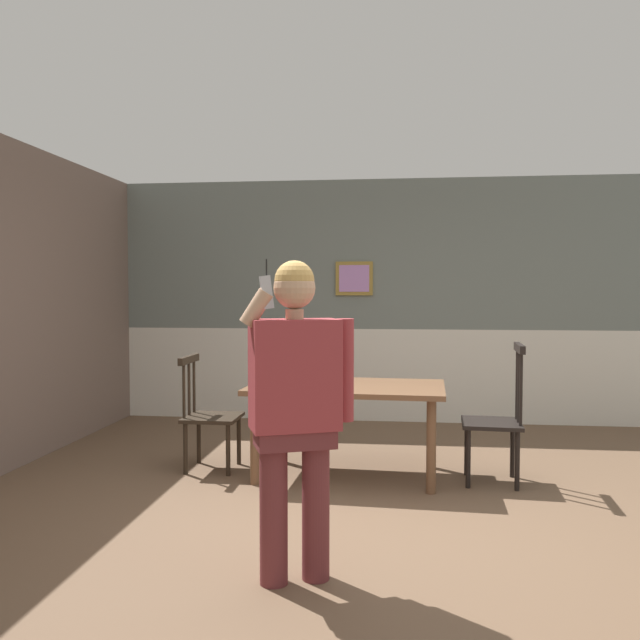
% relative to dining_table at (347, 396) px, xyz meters
% --- Properties ---
extents(ground_plane, '(7.33, 7.33, 0.00)m').
position_rel_dining_table_xyz_m(ground_plane, '(0.21, -1.08, -0.63)').
color(ground_plane, brown).
extents(room_back_partition, '(5.97, 0.17, 2.70)m').
position_rel_dining_table_xyz_m(room_back_partition, '(0.21, 2.26, 0.67)').
color(room_back_partition, slate).
rests_on(room_back_partition, ground_plane).
extents(dining_table, '(1.56, 0.98, 0.72)m').
position_rel_dining_table_xyz_m(dining_table, '(0.00, 0.00, 0.00)').
color(dining_table, brown).
rests_on(dining_table, ground_plane).
extents(chair_near_window, '(0.44, 0.44, 0.93)m').
position_rel_dining_table_xyz_m(chair_near_window, '(-1.14, 0.06, -0.18)').
color(chair_near_window, '#2D2319').
rests_on(chair_near_window, ground_plane).
extents(chair_by_doorway, '(0.47, 0.47, 1.06)m').
position_rel_dining_table_xyz_m(chair_by_doorway, '(1.15, -0.06, -0.14)').
color(chair_by_doorway, black).
rests_on(chair_by_doorway, ground_plane).
extents(person_figure, '(0.55, 0.38, 1.61)m').
position_rel_dining_table_xyz_m(person_figure, '(-0.12, -1.90, 0.29)').
color(person_figure, brown).
rests_on(person_figure, ground_plane).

